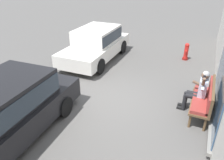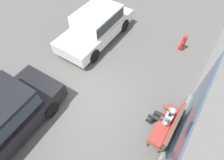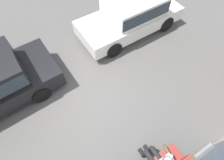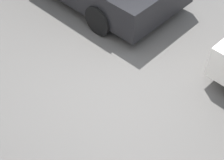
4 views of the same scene
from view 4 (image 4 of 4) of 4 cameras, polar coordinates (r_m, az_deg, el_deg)
name	(u,v)px [view 4 (image 4 of 4)]	position (r m, az deg, el deg)	size (l,w,h in m)	color
ground_plane	(117,91)	(5.61, 0.86, -1.88)	(60.00, 60.00, 0.00)	#565451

